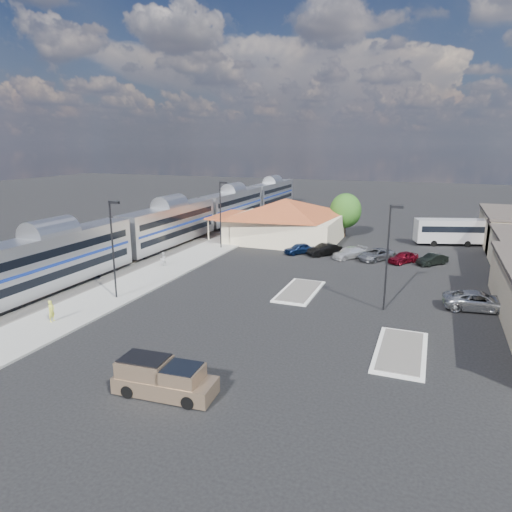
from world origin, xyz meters
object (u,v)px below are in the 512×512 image
(station_depot, at_px, (285,220))
(suv, at_px, (479,301))
(pickup_truck, at_px, (165,379))
(coach_bus, at_px, (457,230))

(station_depot, relative_size, suv, 3.17)
(pickup_truck, xyz_separation_m, coach_bus, (16.58, 48.40, 1.14))
(suv, distance_m, coach_bus, 27.22)
(pickup_truck, relative_size, coach_bus, 0.51)
(suv, relative_size, coach_bus, 0.50)
(suv, xyz_separation_m, coach_bus, (-0.95, 27.17, 1.28))
(station_depot, xyz_separation_m, suv, (24.10, -21.13, -2.33))
(pickup_truck, bearing_deg, suv, -43.46)
(coach_bus, bearing_deg, suv, 164.34)
(station_depot, distance_m, coach_bus, 23.95)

